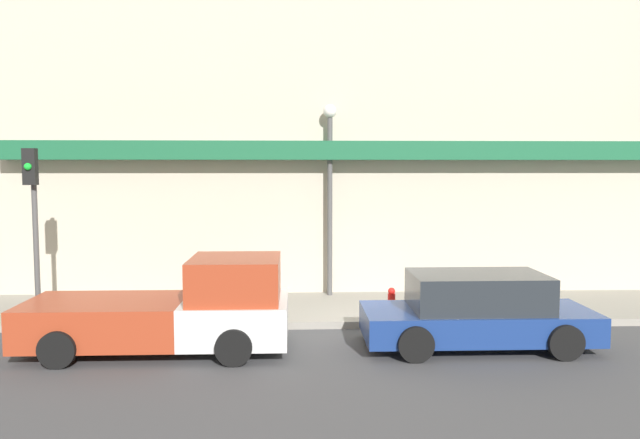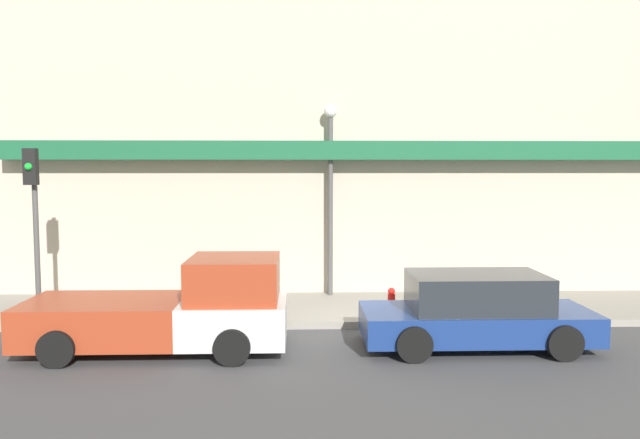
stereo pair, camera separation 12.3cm
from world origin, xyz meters
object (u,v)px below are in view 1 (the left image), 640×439
object	(u,v)px
parked_car	(477,311)
traffic_light	(33,204)
fire_hydrant	(391,300)
street_lamp	(330,176)
pickup_truck	(176,311)

from	to	relation	value
parked_car	traffic_light	xyz separation A→B (m)	(-9.44, 1.78, 2.09)
fire_hydrant	street_lamp	bearing A→B (deg)	121.72
fire_hydrant	traffic_light	distance (m)	8.43
parked_car	fire_hydrant	world-z (taller)	parked_car
fire_hydrant	street_lamp	xyz separation A→B (m)	(-1.35, 2.19, 2.94)
pickup_truck	traffic_light	bearing A→B (deg)	150.47
pickup_truck	street_lamp	distance (m)	6.16
parked_car	street_lamp	world-z (taller)	street_lamp
street_lamp	parked_car	bearing A→B (deg)	-58.93
parked_car	traffic_light	world-z (taller)	traffic_light
parked_car	fire_hydrant	xyz separation A→B (m)	(-1.37, 2.33, -0.26)
fire_hydrant	street_lamp	distance (m)	3.90
pickup_truck	traffic_light	size ratio (longest dim) A/B	1.32
fire_hydrant	traffic_light	size ratio (longest dim) A/B	0.16
pickup_truck	parked_car	distance (m)	6.01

